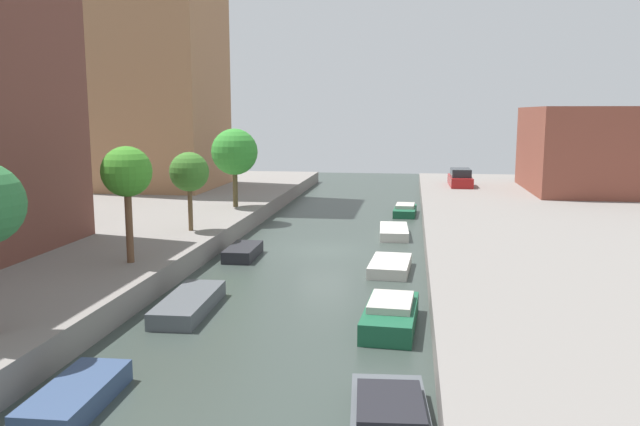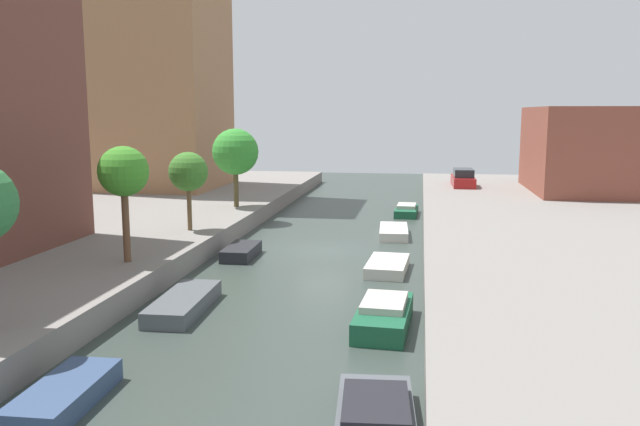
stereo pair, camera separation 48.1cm
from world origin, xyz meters
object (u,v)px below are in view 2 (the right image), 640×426
(parked_car, at_px, (463,179))
(moored_boat_right_1, at_px, (384,315))
(street_tree_3, at_px, (235,152))
(moored_boat_right_4, at_px, (406,210))
(moored_boat_right_0, at_px, (375,419))
(moored_boat_right_3, at_px, (394,232))
(moored_boat_left_2, at_px, (241,252))
(moored_boat_right_2, at_px, (387,266))
(low_block_right, at_px, (601,150))
(street_tree_2, at_px, (188,172))
(moored_boat_left_1, at_px, (184,303))
(street_tree_1, at_px, (123,173))
(moored_boat_left_0, at_px, (64,395))
(apartment_tower_far, at_px, (152,35))

(parked_car, bearing_deg, moored_boat_right_1, -97.81)
(street_tree_3, distance_m, moored_boat_right_4, 12.23)
(parked_car, bearing_deg, moored_boat_right_0, -96.12)
(moored_boat_right_3, bearing_deg, moored_boat_left_2, -137.34)
(parked_car, bearing_deg, moored_boat_right_2, -100.64)
(low_block_right, bearing_deg, moored_boat_right_2, -122.39)
(street_tree_3, relative_size, moored_boat_left_2, 1.61)
(street_tree_2, relative_size, parked_car, 0.83)
(street_tree_3, xyz_separation_m, moored_boat_left_1, (3.36, -17.95, -4.16))
(street_tree_2, xyz_separation_m, moored_boat_left_1, (3.36, -9.73, -3.65))
(street_tree_1, distance_m, moored_boat_left_1, 6.08)
(moored_boat_left_1, bearing_deg, street_tree_2, 109.06)
(street_tree_1, relative_size, moored_boat_left_0, 1.35)
(moored_boat_left_0, relative_size, moored_boat_right_4, 0.92)
(apartment_tower_far, relative_size, street_tree_2, 6.00)
(moored_boat_left_2, bearing_deg, moored_boat_right_1, -50.87)
(moored_boat_right_3, bearing_deg, moored_boat_right_1, -88.69)
(moored_boat_left_1, distance_m, moored_boat_left_2, 8.40)
(street_tree_3, distance_m, moored_boat_right_1, 21.64)
(street_tree_2, bearing_deg, low_block_right, 38.97)
(moored_boat_left_1, bearing_deg, moored_boat_right_4, 72.35)
(street_tree_2, relative_size, moored_boat_left_0, 1.16)
(moored_boat_right_1, bearing_deg, moored_boat_left_1, 174.96)
(moored_boat_right_2, bearing_deg, street_tree_1, -158.52)
(street_tree_2, distance_m, street_tree_3, 8.24)
(apartment_tower_far, bearing_deg, moored_boat_left_2, -57.22)
(apartment_tower_far, height_order, street_tree_2, apartment_tower_far)
(apartment_tower_far, distance_m, moored_boat_right_4, 24.03)
(apartment_tower_far, distance_m, moored_boat_right_1, 36.60)
(street_tree_2, bearing_deg, street_tree_3, 90.00)
(low_block_right, bearing_deg, parked_car, 167.54)
(low_block_right, height_order, moored_boat_right_4, low_block_right)
(low_block_right, xyz_separation_m, moored_boat_right_1, (-14.29, -30.29, -3.74))
(moored_boat_left_0, bearing_deg, moored_boat_right_4, 76.34)
(parked_car, xyz_separation_m, moored_boat_left_1, (-11.46, -31.85, -1.31))
(apartment_tower_far, xyz_separation_m, street_tree_3, (9.34, -9.67, -8.38))
(moored_boat_left_1, distance_m, moored_boat_right_2, 9.52)
(moored_boat_right_4, bearing_deg, moored_boat_right_0, -89.90)
(low_block_right, distance_m, street_tree_2, 31.72)
(parked_car, bearing_deg, street_tree_1, -116.99)
(low_block_right, distance_m, moored_boat_right_1, 33.70)
(moored_boat_right_0, relative_size, moored_boat_right_2, 1.15)
(street_tree_3, xyz_separation_m, moored_boat_right_1, (10.37, -18.57, -4.04))
(street_tree_2, height_order, moored_boat_right_2, street_tree_2)
(parked_car, bearing_deg, moored_boat_left_2, -116.68)
(parked_car, xyz_separation_m, moored_boat_right_0, (-4.22, -39.38, -1.28))
(moored_boat_left_2, height_order, moored_boat_right_2, moored_boat_left_2)
(street_tree_1, height_order, moored_boat_right_4, street_tree_1)
(moored_boat_left_1, distance_m, moored_boat_right_0, 10.45)
(apartment_tower_far, bearing_deg, moored_boat_right_3, -33.45)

